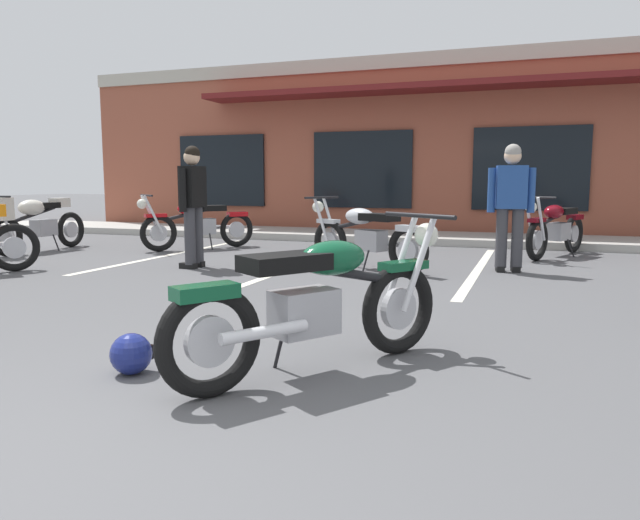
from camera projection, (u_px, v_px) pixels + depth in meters
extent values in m
plane|color=#515154|center=(305.00, 314.00, 5.43)|extent=(80.00, 80.00, 0.00)
cube|color=#A8A59E|center=(432.00, 238.00, 11.96)|extent=(22.00, 1.80, 0.14)
cube|color=brown|center=(458.00, 151.00, 15.11)|extent=(17.76, 5.03, 3.91)
cube|color=#B2AD9E|center=(445.00, 58.00, 12.50)|extent=(17.76, 0.06, 0.30)
cube|color=black|center=(222.00, 171.00, 14.58)|extent=(2.27, 0.06, 1.70)
cube|color=black|center=(362.00, 170.00, 13.39)|extent=(2.27, 0.06, 1.70)
cube|color=black|center=(530.00, 169.00, 12.19)|extent=(2.27, 0.06, 1.70)
cube|color=maroon|center=(441.00, 87.00, 12.19)|extent=(10.65, 0.90, 0.12)
cube|color=silver|center=(173.00, 254.00, 9.85)|extent=(0.12, 4.80, 0.01)
cube|color=silver|center=(312.00, 261.00, 9.03)|extent=(0.12, 4.80, 0.01)
cube|color=silver|center=(478.00, 269.00, 8.21)|extent=(0.12, 4.80, 0.01)
torus|color=black|center=(210.00, 341.00, 3.31)|extent=(0.44, 0.59, 0.64)
cylinder|color=#B7B7BC|center=(210.00, 341.00, 3.31)|extent=(0.21, 0.27, 0.29)
torus|color=black|center=(399.00, 309.00, 4.16)|extent=(0.44, 0.59, 0.64)
cylinder|color=#B7B7BC|center=(399.00, 309.00, 4.16)|extent=(0.21, 0.27, 0.29)
cylinder|color=silver|center=(401.00, 260.00, 4.25)|extent=(0.22, 0.29, 0.66)
cylinder|color=silver|center=(419.00, 263.00, 4.11)|extent=(0.22, 0.29, 0.66)
cylinder|color=black|center=(419.00, 216.00, 4.18)|extent=(0.57, 0.39, 0.03)
sphere|color=silver|center=(426.00, 235.00, 4.25)|extent=(0.24, 0.24, 0.17)
cube|color=#0F4C2D|center=(404.00, 265.00, 4.14)|extent=(0.32, 0.38, 0.06)
cube|color=#9E9EA3|center=(304.00, 312.00, 3.68)|extent=(0.42, 0.47, 0.28)
cylinder|color=silver|center=(265.00, 332.00, 3.35)|extent=(0.36, 0.50, 0.07)
cylinder|color=black|center=(330.00, 271.00, 3.76)|extent=(0.57, 0.82, 0.26)
ellipsoid|color=#0F4C2D|center=(333.00, 258.00, 3.77)|extent=(0.48, 0.54, 0.22)
cube|color=black|center=(285.00, 262.00, 3.55)|extent=(0.52, 0.59, 0.10)
cube|color=#0F4C2D|center=(205.00, 292.00, 3.26)|extent=(0.33, 0.39, 0.08)
cylinder|color=black|center=(279.00, 349.00, 3.81)|extent=(0.13, 0.09, 0.29)
torus|color=black|center=(574.00, 234.00, 10.03)|extent=(0.35, 0.63, 0.64)
cylinder|color=#B7B7BC|center=(574.00, 234.00, 10.03)|extent=(0.17, 0.29, 0.29)
torus|color=black|center=(537.00, 240.00, 9.00)|extent=(0.35, 0.63, 0.64)
cylinder|color=#B7B7BC|center=(537.00, 240.00, 9.00)|extent=(0.17, 0.29, 0.29)
cylinder|color=silver|center=(541.00, 219.00, 8.83)|extent=(0.17, 0.32, 0.66)
cylinder|color=silver|center=(529.00, 219.00, 8.95)|extent=(0.17, 0.32, 0.66)
cylinder|color=black|center=(534.00, 197.00, 8.79)|extent=(0.62, 0.29, 0.03)
sphere|color=silver|center=(531.00, 207.00, 8.75)|extent=(0.22, 0.22, 0.17)
cube|color=maroon|center=(537.00, 220.00, 8.93)|extent=(0.27, 0.39, 0.06)
cube|color=#9E9EA3|center=(559.00, 231.00, 9.56)|extent=(0.38, 0.46, 0.28)
cylinder|color=silver|center=(559.00, 232.00, 9.93)|extent=(0.29, 0.53, 0.07)
cylinder|color=black|center=(554.00, 217.00, 9.39)|extent=(0.43, 0.89, 0.26)
ellipsoid|color=maroon|center=(554.00, 212.00, 9.36)|extent=(0.43, 0.54, 0.22)
cube|color=black|center=(563.00, 211.00, 9.62)|extent=(0.47, 0.59, 0.10)
cube|color=maroon|center=(575.00, 217.00, 10.01)|extent=(0.29, 0.39, 0.08)
cylinder|color=black|center=(571.00, 248.00, 9.53)|extent=(0.13, 0.08, 0.29)
torus|color=black|center=(71.00, 230.00, 10.92)|extent=(0.11, 0.64, 0.64)
cylinder|color=#B7B7BC|center=(71.00, 230.00, 10.92)|extent=(0.06, 0.29, 0.29)
torus|color=black|center=(6.00, 236.00, 9.57)|extent=(0.11, 0.64, 0.64)
cylinder|color=#B7B7BC|center=(6.00, 236.00, 9.57)|extent=(0.06, 0.29, 0.29)
cylinder|color=silver|center=(4.00, 217.00, 9.40)|extent=(0.05, 0.33, 0.66)
cube|color=beige|center=(3.00, 218.00, 9.49)|extent=(0.14, 0.36, 0.06)
cube|color=#9E9EA3|center=(44.00, 228.00, 10.31)|extent=(0.24, 0.40, 0.28)
cylinder|color=silver|center=(54.00, 228.00, 10.70)|extent=(0.07, 0.55, 0.07)
cylinder|color=black|center=(34.00, 214.00, 10.09)|extent=(0.07, 0.94, 0.26)
ellipsoid|color=beige|center=(32.00, 207.00, 10.03)|extent=(0.30, 0.52, 0.26)
cube|color=beige|center=(2.00, 209.00, 9.46)|extent=(0.28, 0.24, 0.36)
cube|color=black|center=(47.00, 205.00, 10.35)|extent=(0.24, 0.40, 0.10)
cube|color=beige|center=(60.00, 203.00, 10.63)|extent=(0.20, 0.32, 0.16)
cylinder|color=black|center=(56.00, 243.00, 10.35)|extent=(0.13, 0.03, 0.29)
torus|color=black|center=(408.00, 250.00, 7.66)|extent=(0.62, 0.38, 0.64)
cylinder|color=#B7B7BC|center=(408.00, 250.00, 7.66)|extent=(0.28, 0.18, 0.29)
torus|color=black|center=(330.00, 242.00, 8.71)|extent=(0.62, 0.38, 0.64)
cylinder|color=#B7B7BC|center=(330.00, 242.00, 8.71)|extent=(0.28, 0.18, 0.29)
cylinder|color=silver|center=(321.00, 220.00, 8.68)|extent=(0.31, 0.19, 0.66)
cylinder|color=silver|center=(330.00, 219.00, 8.80)|extent=(0.31, 0.19, 0.66)
cylinder|color=black|center=(322.00, 197.00, 8.75)|extent=(0.33, 0.60, 0.03)
sphere|color=silver|center=(318.00, 207.00, 8.83)|extent=(0.23, 0.23, 0.17)
cube|color=silver|center=(328.00, 221.00, 8.70)|extent=(0.38, 0.29, 0.06)
cube|color=#9E9EA3|center=(371.00, 240.00, 8.12)|extent=(0.47, 0.40, 0.28)
cylinder|color=silver|center=(399.00, 245.00, 7.95)|extent=(0.52, 0.31, 0.07)
cylinder|color=black|center=(361.00, 222.00, 8.23)|extent=(0.87, 0.48, 0.26)
ellipsoid|color=silver|center=(359.00, 216.00, 8.23)|extent=(0.55, 0.45, 0.22)
cube|color=black|center=(379.00, 217.00, 7.97)|extent=(0.59, 0.49, 0.10)
cube|color=silver|center=(410.00, 228.00, 7.61)|extent=(0.39, 0.31, 0.08)
cylinder|color=black|center=(366.00, 261.00, 7.98)|extent=(0.08, 0.13, 0.29)
torus|color=black|center=(14.00, 248.00, 7.96)|extent=(0.44, 0.58, 0.64)
cylinder|color=#B7B7BC|center=(14.00, 248.00, 7.96)|extent=(0.21, 0.27, 0.29)
torus|color=black|center=(237.00, 229.00, 10.95)|extent=(0.48, 0.56, 0.64)
cylinder|color=#B7B7BC|center=(237.00, 229.00, 10.95)|extent=(0.23, 0.26, 0.29)
torus|color=black|center=(159.00, 233.00, 10.20)|extent=(0.48, 0.56, 0.64)
cylinder|color=#B7B7BC|center=(159.00, 233.00, 10.20)|extent=(0.23, 0.26, 0.29)
cylinder|color=silver|center=(154.00, 215.00, 10.03)|extent=(0.24, 0.28, 0.66)
cylinder|color=silver|center=(151.00, 214.00, 10.19)|extent=(0.24, 0.28, 0.66)
cylinder|color=black|center=(147.00, 195.00, 10.03)|extent=(0.54, 0.44, 0.03)
sphere|color=silver|center=(142.00, 204.00, 10.00)|extent=(0.24, 0.24, 0.17)
cube|color=#B70F14|center=(156.00, 215.00, 10.14)|extent=(0.33, 0.37, 0.06)
cube|color=#9E9EA3|center=(203.00, 226.00, 10.61)|extent=(0.44, 0.46, 0.28)
cylinder|color=silver|center=(220.00, 227.00, 10.92)|extent=(0.40, 0.47, 0.07)
cylinder|color=black|center=(192.00, 213.00, 10.47)|extent=(0.64, 0.77, 0.26)
ellipsoid|color=#B70F14|center=(191.00, 209.00, 10.45)|extent=(0.50, 0.54, 0.22)
cube|color=black|center=(210.00, 208.00, 10.64)|extent=(0.54, 0.58, 0.10)
cube|color=#B70F14|center=(237.00, 214.00, 10.92)|extent=(0.35, 0.38, 0.08)
cylinder|color=black|center=(211.00, 242.00, 10.52)|extent=(0.12, 0.10, 0.29)
cube|color=black|center=(188.00, 266.00, 8.25)|extent=(0.24, 0.10, 0.08)
cube|color=black|center=(196.00, 264.00, 8.43)|extent=(0.24, 0.10, 0.08)
cylinder|color=#38383D|center=(190.00, 236.00, 8.18)|extent=(0.15, 0.15, 0.80)
cylinder|color=#38383D|center=(198.00, 234.00, 8.37)|extent=(0.15, 0.15, 0.80)
cube|color=black|center=(193.00, 187.00, 8.19)|extent=(0.22, 0.38, 0.56)
cylinder|color=black|center=(182.00, 190.00, 7.96)|extent=(0.10, 0.10, 0.58)
cylinder|color=black|center=(202.00, 190.00, 8.42)|extent=(0.10, 0.10, 0.58)
sphere|color=beige|center=(192.00, 157.00, 8.13)|extent=(0.22, 0.22, 0.22)
sphere|color=black|center=(192.00, 153.00, 8.12)|extent=(0.21, 0.21, 0.21)
cube|color=black|center=(500.00, 268.00, 7.99)|extent=(0.14, 0.25, 0.08)
cube|color=black|center=(515.00, 269.00, 7.96)|extent=(0.14, 0.25, 0.08)
cylinder|color=#38383D|center=(501.00, 237.00, 7.90)|extent=(0.17, 0.17, 0.80)
cylinder|color=#38383D|center=(517.00, 238.00, 7.87)|extent=(0.17, 0.17, 0.80)
cube|color=#23478C|center=(511.00, 187.00, 7.80)|extent=(0.41, 0.28, 0.56)
cylinder|color=#23478C|center=(492.00, 190.00, 7.84)|extent=(0.12, 0.12, 0.58)
cylinder|color=#23478C|center=(531.00, 190.00, 7.76)|extent=(0.12, 0.12, 0.58)
sphere|color=beige|center=(513.00, 156.00, 7.74)|extent=(0.26, 0.26, 0.22)
sphere|color=gray|center=(513.00, 152.00, 7.73)|extent=(0.24, 0.24, 0.21)
sphere|color=navy|center=(131.00, 354.00, 3.73)|extent=(0.26, 0.26, 0.26)
cube|color=black|center=(141.00, 350.00, 3.83)|extent=(0.18, 0.03, 0.09)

